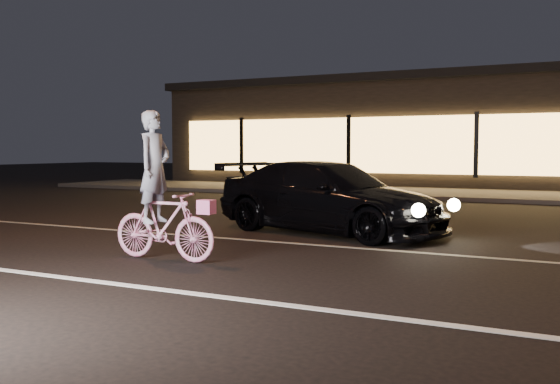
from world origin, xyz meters
The scene contains 7 objects.
ground centered at (0.00, 0.00, 0.00)m, with size 90.00×90.00×0.00m, color black.
lane_stripe_near centered at (0.00, -1.50, 0.00)m, with size 60.00×0.12×0.01m, color silver.
lane_stripe_far centered at (0.00, 2.00, 0.00)m, with size 60.00×0.10×0.01m, color gray.
sidewalk centered at (0.00, 13.00, 0.06)m, with size 30.00×4.00×0.12m, color #383533.
storefront centered at (0.00, 18.97, 2.15)m, with size 25.40×8.42×4.20m.
cyclist centered at (-1.65, -0.08, 0.70)m, with size 1.57×0.54×1.98m.
sedan centered at (-0.66, 3.40, 0.63)m, with size 4.62×2.80×1.25m.
Camera 1 is at (3.39, -6.70, 1.48)m, focal length 40.00 mm.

